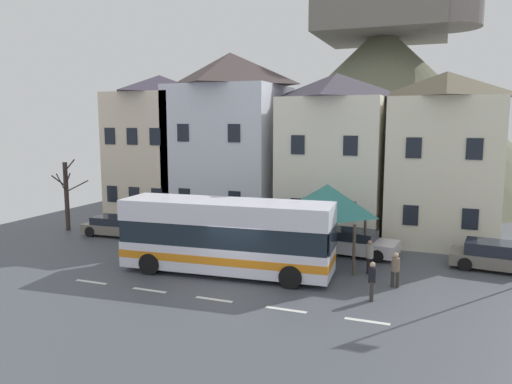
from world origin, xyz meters
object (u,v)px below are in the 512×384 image
at_px(pedestrian_02, 370,254).
at_px(townhouse_01, 231,140).
at_px(bus_shelter, 327,200).
at_px(parked_car_00, 117,226).
at_px(bare_tree_00, 67,195).
at_px(pedestrian_01, 372,280).
at_px(hilltop_castle, 381,102).
at_px(townhouse_03, 443,158).
at_px(parked_car_01, 497,256).
at_px(public_bench, 344,244).
at_px(pedestrian_00, 395,268).
at_px(townhouse_00, 161,148).
at_px(parked_car_02, 352,242).
at_px(transit_bus, 227,237).

bearing_deg(pedestrian_02, townhouse_01, 142.29).
bearing_deg(bus_shelter, parked_car_00, 175.10).
relative_size(parked_car_00, bare_tree_00, 0.92).
bearing_deg(pedestrian_01, parked_car_00, 160.58).
height_order(hilltop_castle, parked_car_00, hilltop_castle).
relative_size(townhouse_03, parked_car_01, 2.21).
bearing_deg(public_bench, bare_tree_00, -177.37).
bearing_deg(townhouse_01, pedestrian_00, -39.29).
relative_size(pedestrian_00, bare_tree_00, 0.33).
bearing_deg(townhouse_03, pedestrian_00, -100.12).
height_order(townhouse_00, parked_car_01, townhouse_00).
bearing_deg(bare_tree_00, parked_car_02, 2.23).
xyz_separation_m(townhouse_00, townhouse_03, (19.15, -0.59, -0.24)).
xyz_separation_m(bus_shelter, bare_tree_00, (-17.37, 1.27, -0.82)).
relative_size(transit_bus, pedestrian_01, 6.35).
bearing_deg(transit_bus, pedestrian_02, 16.07).
height_order(townhouse_03, parked_car_01, townhouse_03).
height_order(parked_car_00, parked_car_01, parked_car_01).
height_order(townhouse_00, parked_car_00, townhouse_00).
bearing_deg(parked_car_01, pedestrian_01, -122.17).
height_order(parked_car_01, public_bench, parked_car_01).
bearing_deg(pedestrian_01, townhouse_00, 144.84).
bearing_deg(townhouse_03, bus_shelter, -128.36).
xyz_separation_m(parked_car_02, public_bench, (-0.44, 0.11, -0.18)).
bearing_deg(townhouse_03, public_bench, -136.15).
relative_size(parked_car_01, parked_car_02, 0.93).
distance_m(bus_shelter, bare_tree_00, 17.44).
distance_m(pedestrian_01, pedestrian_02, 3.56).
height_order(townhouse_01, hilltop_castle, hilltop_castle).
distance_m(pedestrian_02, bare_tree_00, 19.85).
relative_size(bus_shelter, bare_tree_00, 0.86).
bearing_deg(transit_bus, bare_tree_00, 156.76).
bearing_deg(parked_car_00, townhouse_00, 90.95).
distance_m(bus_shelter, public_bench, 3.45).
relative_size(transit_bus, bus_shelter, 2.52).
bearing_deg(public_bench, townhouse_01, 150.41).
bearing_deg(pedestrian_02, public_bench, 118.98).
height_order(townhouse_03, transit_bus, townhouse_03).
relative_size(parked_car_02, public_bench, 3.05).
bearing_deg(townhouse_01, parked_car_02, -28.91).
xyz_separation_m(townhouse_00, pedestrian_00, (17.49, -9.85, -4.28)).
height_order(townhouse_01, pedestrian_02, townhouse_01).
distance_m(townhouse_03, parked_car_00, 19.98).
xyz_separation_m(hilltop_castle, transit_bus, (-3.08, -31.23, -7.25)).
xyz_separation_m(townhouse_01, parked_car_00, (-5.14, -5.97, -5.19)).
bearing_deg(public_bench, townhouse_03, 43.85).
xyz_separation_m(hilltop_castle, parked_car_01, (8.74, -26.14, -8.32)).
xyz_separation_m(public_bench, bare_tree_00, (-17.89, -0.82, 1.87)).
relative_size(parked_car_00, public_bench, 2.74).
bearing_deg(bus_shelter, pedestrian_00, -36.40).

